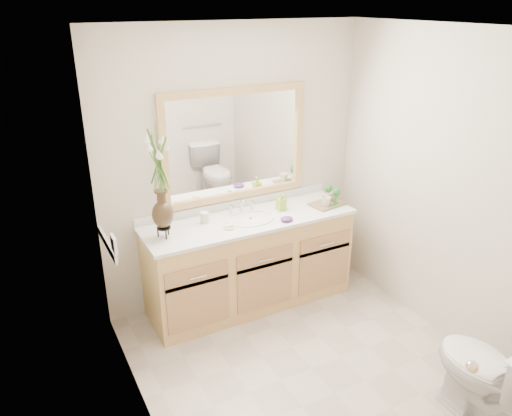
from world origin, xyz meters
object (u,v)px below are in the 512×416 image
toilet (489,375)px  tumbler (205,217)px  flower_vase (159,171)px  soap_bottle (281,202)px  tray (327,204)px

toilet → tumbler: tumbler is taller
flower_vase → tumbler: 0.64m
tumbler → soap_bottle: size_ratio=0.63×
soap_bottle → flower_vase: bearing=-177.6°
flower_vase → soap_bottle: bearing=2.1°
toilet → tray: tray is taller
flower_vase → toilet: bearing=-53.0°
toilet → tumbler: (-1.07, 2.03, 0.51)m
flower_vase → tumbler: bearing=15.3°
toilet → tumbler: 2.35m
tumbler → toilet: bearing=-62.3°
tray → toilet: bearing=-100.4°
tumbler → tray: bearing=-7.9°
toilet → tumbler: bearing=-62.3°
flower_vase → tray: flower_vase is taller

